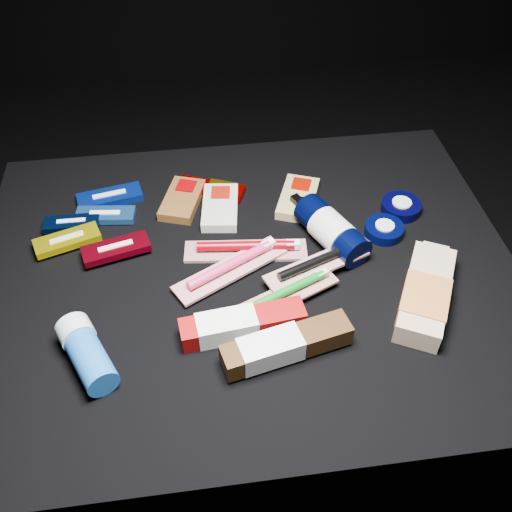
{
  "coord_description": "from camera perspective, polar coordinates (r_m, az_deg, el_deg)",
  "views": [
    {
      "loc": [
        -0.08,
        -0.7,
        1.16
      ],
      "look_at": [
        0.01,
        0.01,
        0.42
      ],
      "focal_mm": 40.0,
      "sensor_mm": 36.0,
      "label": 1
    }
  ],
  "objects": [
    {
      "name": "cream_tin_upper",
      "position": [
        1.18,
        14.29,
        4.79
      ],
      "size": [
        0.08,
        0.08,
        0.02
      ],
      "rotation": [
        0.0,
        0.0,
        -0.16
      ],
      "color": "black",
      "rests_on": "cloth_table"
    },
    {
      "name": "cream_tin_lower",
      "position": [
        1.12,
        12.68,
        2.59
      ],
      "size": [
        0.07,
        0.07,
        0.02
      ],
      "rotation": [
        0.0,
        0.0,
        -0.12
      ],
      "color": "black",
      "rests_on": "cloth_table"
    },
    {
      "name": "toothbrush_pack_3",
      "position": [
        1.01,
        6.25,
        -0.68
      ],
      "size": [
        0.2,
        0.12,
        0.02
      ],
      "rotation": [
        0.0,
        0.0,
        0.38
      ],
      "color": "beige",
      "rests_on": "cloth_table"
    },
    {
      "name": "lotion_bottle",
      "position": [
        1.07,
        7.54,
        2.59
      ],
      "size": [
        0.12,
        0.2,
        0.07
      ],
      "rotation": [
        0.0,
        0.0,
        0.44
      ],
      "color": "black",
      "rests_on": "cloth_table"
    },
    {
      "name": "cloth_table",
      "position": [
        1.19,
        -0.66,
        -7.84
      ],
      "size": [
        0.98,
        0.78,
        0.4
      ],
      "primitive_type": "cube",
      "color": "black",
      "rests_on": "ground"
    },
    {
      "name": "luna_bar_3",
      "position": [
        1.12,
        -18.35,
        1.52
      ],
      "size": [
        0.13,
        0.08,
        0.02
      ],
      "rotation": [
        0.0,
        0.0,
        0.32
      ],
      "color": "#DECA07",
      "rests_on": "cloth_table"
    },
    {
      "name": "luna_bar_4",
      "position": [
        1.08,
        -13.81,
        0.71
      ],
      "size": [
        0.13,
        0.07,
        0.02
      ],
      "rotation": [
        0.0,
        0.0,
        0.25
      ],
      "color": "maroon",
      "rests_on": "cloth_table"
    },
    {
      "name": "bodywash_bottle",
      "position": [
        1.01,
        16.57,
        -3.82
      ],
      "size": [
        0.16,
        0.22,
        0.05
      ],
      "rotation": [
        0.0,
        0.0,
        -0.48
      ],
      "color": "tan",
      "rests_on": "cloth_table"
    },
    {
      "name": "luna_bar_2",
      "position": [
        1.16,
        -17.95,
        3.15
      ],
      "size": [
        0.11,
        0.04,
        0.01
      ],
      "rotation": [
        0.0,
        0.0,
        -0.02
      ],
      "color": "black",
      "rests_on": "cloth_table"
    },
    {
      "name": "toothbrush_pack_2",
      "position": [
        0.97,
        3.22,
        -3.66
      ],
      "size": [
        0.19,
        0.12,
        0.02
      ],
      "rotation": [
        0.0,
        0.0,
        0.41
      ],
      "color": "#A8A19C",
      "rests_on": "cloth_table"
    },
    {
      "name": "luna_bar_1",
      "position": [
        1.17,
        -14.83,
        3.97
      ],
      "size": [
        0.12,
        0.06,
        0.02
      ],
      "rotation": [
        0.0,
        0.0,
        -0.12
      ],
      "color": "#2361B4",
      "rests_on": "cloth_table"
    },
    {
      "name": "toothbrush_pack_1",
      "position": [
        1.02,
        -2.45,
        -1.07
      ],
      "size": [
        0.22,
        0.15,
        0.02
      ],
      "rotation": [
        0.0,
        0.0,
        0.5
      ],
      "color": "silver",
      "rests_on": "cloth_table"
    },
    {
      "name": "clif_bar_2",
      "position": [
        1.17,
        4.26,
        5.93
      ],
      "size": [
        0.11,
        0.14,
        0.02
      ],
      "rotation": [
        0.0,
        0.0,
        -0.38
      ],
      "color": "tan",
      "rests_on": "cloth_table"
    },
    {
      "name": "clif_bar_0",
      "position": [
        1.17,
        -7.32,
        5.76
      ],
      "size": [
        0.1,
        0.14,
        0.02
      ],
      "rotation": [
        0.0,
        0.0,
        -0.33
      ],
      "color": "brown",
      "rests_on": "cloth_table"
    },
    {
      "name": "toothpaste_carton_red",
      "position": [
        0.93,
        -1.88,
        -6.91
      ],
      "size": [
        0.21,
        0.07,
        0.04
      ],
      "rotation": [
        0.0,
        0.0,
        0.11
      ],
      "color": "maroon",
      "rests_on": "cloth_table"
    },
    {
      "name": "luna_bar_0",
      "position": [
        1.21,
        -14.4,
        5.73
      ],
      "size": [
        0.14,
        0.07,
        0.02
      ],
      "rotation": [
        0.0,
        0.0,
        0.2
      ],
      "color": "#0929A3",
      "rests_on": "cloth_table"
    },
    {
      "name": "power_bar",
      "position": [
        1.19,
        -4.19,
        6.65
      ],
      "size": [
        0.15,
        0.09,
        0.02
      ],
      "rotation": [
        0.0,
        0.0,
        -0.4
      ],
      "color": "#8B0000",
      "rests_on": "cloth_table"
    },
    {
      "name": "deodorant_stick",
      "position": [
        0.93,
        -16.58,
        -9.26
      ],
      "size": [
        0.1,
        0.14,
        0.06
      ],
      "rotation": [
        0.0,
        0.0,
        0.45
      ],
      "color": "#1A57A7",
      "rests_on": "cloth_table"
    },
    {
      "name": "ground",
      "position": [
        1.36,
        -0.59,
        -12.87
      ],
      "size": [
        3.0,
        3.0,
        0.0
      ],
      "primitive_type": "plane",
      "color": "black",
      "rests_on": "ground"
    },
    {
      "name": "toothpaste_carton_green",
      "position": [
        0.9,
        2.52,
        -9.0
      ],
      "size": [
        0.21,
        0.09,
        0.04
      ],
      "rotation": [
        0.0,
        0.0,
        0.22
      ],
      "color": "#361F0B",
      "rests_on": "cloth_table"
    },
    {
      "name": "toothbrush_pack_0",
      "position": [
        1.06,
        -0.86,
        0.75
      ],
      "size": [
        0.23,
        0.08,
        0.03
      ],
      "rotation": [
        0.0,
        0.0,
        -0.11
      ],
      "color": "#AFA7A4",
      "rests_on": "cloth_table"
    },
    {
      "name": "clif_bar_1",
      "position": [
        1.15,
        -3.6,
        5.05
      ],
      "size": [
        0.08,
        0.14,
        0.02
      ],
      "rotation": [
        0.0,
        0.0,
        -0.13
      ],
      "color": "#B4B5AD",
      "rests_on": "cloth_table"
    }
  ]
}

